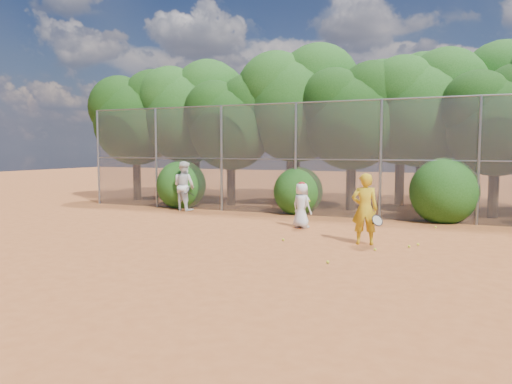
% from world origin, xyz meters
% --- Properties ---
extents(ground, '(80.00, 80.00, 0.00)m').
position_xyz_m(ground, '(0.00, 0.00, 0.00)').
color(ground, '#A55225').
rests_on(ground, ground).
extents(fence_back, '(20.05, 0.09, 4.03)m').
position_xyz_m(fence_back, '(-0.12, 6.00, 2.05)').
color(fence_back, gray).
rests_on(fence_back, ground).
extents(tree_0, '(4.38, 3.81, 6.00)m').
position_xyz_m(tree_0, '(-9.44, 8.04, 3.93)').
color(tree_0, black).
rests_on(tree_0, ground).
extents(tree_1, '(4.64, 4.03, 6.35)m').
position_xyz_m(tree_1, '(-6.94, 8.54, 4.16)').
color(tree_1, black).
rests_on(tree_1, ground).
extents(tree_2, '(3.99, 3.47, 5.47)m').
position_xyz_m(tree_2, '(-4.45, 7.83, 3.58)').
color(tree_2, black).
rests_on(tree_2, ground).
extents(tree_3, '(4.89, 4.26, 6.70)m').
position_xyz_m(tree_3, '(-1.94, 8.84, 4.40)').
color(tree_3, black).
rests_on(tree_3, ground).
extents(tree_4, '(4.19, 3.64, 5.73)m').
position_xyz_m(tree_4, '(0.55, 8.24, 3.76)').
color(tree_4, black).
rests_on(tree_4, ground).
extents(tree_5, '(4.51, 3.92, 6.17)m').
position_xyz_m(tree_5, '(3.06, 9.04, 4.05)').
color(tree_5, black).
rests_on(tree_5, ground).
extents(tree_6, '(3.86, 3.36, 5.29)m').
position_xyz_m(tree_6, '(5.55, 8.03, 3.47)').
color(tree_6, black).
rests_on(tree_6, ground).
extents(tree_9, '(4.83, 4.20, 6.62)m').
position_xyz_m(tree_9, '(-7.94, 10.84, 4.34)').
color(tree_9, black).
rests_on(tree_9, ground).
extents(tree_10, '(5.15, 4.48, 7.06)m').
position_xyz_m(tree_10, '(-2.93, 11.05, 4.63)').
color(tree_10, black).
rests_on(tree_10, ground).
extents(tree_11, '(4.64, 4.03, 6.35)m').
position_xyz_m(tree_11, '(2.06, 10.64, 4.16)').
color(tree_11, black).
rests_on(tree_11, ground).
extents(bush_0, '(2.00, 2.00, 2.00)m').
position_xyz_m(bush_0, '(-6.00, 6.30, 1.00)').
color(bush_0, '#184711').
rests_on(bush_0, ground).
extents(bush_1, '(1.80, 1.80, 1.80)m').
position_xyz_m(bush_1, '(-1.00, 6.30, 0.90)').
color(bush_1, '#184711').
rests_on(bush_1, ground).
extents(bush_2, '(2.20, 2.20, 2.20)m').
position_xyz_m(bush_2, '(4.00, 6.30, 1.10)').
color(bush_2, '#184711').
rests_on(bush_2, ground).
extents(player_yellow, '(0.89, 0.66, 1.78)m').
position_xyz_m(player_yellow, '(2.45, 1.39, 0.89)').
color(player_yellow, gold).
rests_on(player_yellow, ground).
extents(player_teen, '(0.79, 0.66, 1.39)m').
position_xyz_m(player_teen, '(0.18, 3.21, 0.69)').
color(player_teen, white).
rests_on(player_teen, ground).
extents(player_white, '(1.08, 0.94, 1.90)m').
position_xyz_m(player_white, '(-5.31, 5.40, 0.95)').
color(player_white, white).
rests_on(player_white, ground).
extents(ball_0, '(0.07, 0.07, 0.07)m').
position_xyz_m(ball_0, '(3.53, 1.39, 0.03)').
color(ball_0, gold).
rests_on(ball_0, ground).
extents(ball_1, '(0.07, 0.07, 0.07)m').
position_xyz_m(ball_1, '(3.70, 1.76, 0.03)').
color(ball_1, gold).
rests_on(ball_1, ground).
extents(ball_2, '(0.07, 0.07, 0.07)m').
position_xyz_m(ball_2, '(2.19, -1.01, 0.03)').
color(ball_2, gold).
rests_on(ball_2, ground).
extents(ball_3, '(0.07, 0.07, 0.07)m').
position_xyz_m(ball_3, '(2.84, 0.70, 0.03)').
color(ball_3, gold).
rests_on(ball_3, ground).
extents(ball_4, '(0.07, 0.07, 0.07)m').
position_xyz_m(ball_4, '(0.44, 1.01, 0.03)').
color(ball_4, gold).
rests_on(ball_4, ground).
extents(ball_5, '(0.07, 0.07, 0.07)m').
position_xyz_m(ball_5, '(3.89, 4.74, 0.03)').
color(ball_5, gold).
rests_on(ball_5, ground).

